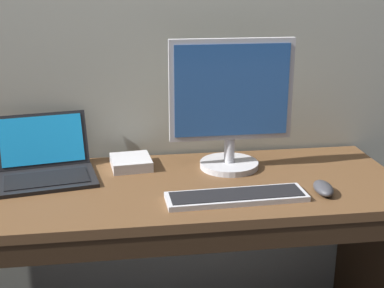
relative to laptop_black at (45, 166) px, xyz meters
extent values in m
cube|color=#9EA093|center=(0.40, 0.21, 0.51)|extent=(4.26, 0.04, 2.65)
cube|color=brown|center=(0.40, -0.13, -0.06)|extent=(1.66, 0.61, 0.03)
cube|color=#322113|center=(1.20, -0.13, -0.44)|extent=(0.05, 0.56, 0.74)
cube|color=#322113|center=(0.40, -0.42, -0.11)|extent=(1.59, 0.02, 0.07)
cube|color=black|center=(0.01, -0.05, -0.03)|extent=(0.36, 0.28, 0.01)
cube|color=black|center=(0.01, -0.06, -0.02)|extent=(0.30, 0.19, 0.00)
cube|color=black|center=(-0.02, 0.10, 0.06)|extent=(0.33, 0.14, 0.18)
cube|color=#198CD8|center=(-0.02, 0.10, 0.07)|extent=(0.30, 0.12, 0.16)
cylinder|color=#B7B7BC|center=(0.66, 0.00, -0.03)|extent=(0.21, 0.21, 0.02)
cylinder|color=#B7B7BC|center=(0.66, 0.00, 0.03)|extent=(0.04, 0.04, 0.09)
cube|color=#B7B7BC|center=(0.66, -0.01, 0.25)|extent=(0.44, 0.02, 0.36)
cube|color=#28569E|center=(0.66, -0.02, 0.25)|extent=(0.41, 0.00, 0.32)
cube|color=#BCBCC1|center=(0.62, -0.28, -0.03)|extent=(0.45, 0.14, 0.02)
cube|color=black|center=(0.62, -0.28, -0.02)|extent=(0.42, 0.11, 0.00)
ellipsoid|color=#38383D|center=(0.91, -0.28, -0.02)|extent=(0.07, 0.12, 0.04)
cube|color=silver|center=(0.30, 0.05, -0.02)|extent=(0.16, 0.16, 0.04)
camera|label=1|loc=(0.27, -1.79, 0.65)|focal=49.51mm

